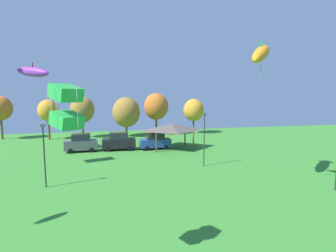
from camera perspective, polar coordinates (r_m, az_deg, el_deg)
kite_flying_2 at (r=37.40m, az=-27.39°, el=10.43°), size 5.17×4.29×1.99m
kite_flying_5 at (r=11.16m, az=-21.24°, el=3.98°), size 1.45×1.46×1.84m
kite_flying_10 at (r=24.31m, az=19.61°, el=14.62°), size 4.25×4.54×3.55m
parked_car_leftmost at (r=37.63m, az=-18.37°, el=-3.52°), size 4.43×2.19×2.47m
parked_car_second_from_left at (r=37.40m, az=-10.60°, el=-3.31°), size 4.63×2.19×2.52m
parked_car_third_from_left at (r=37.51m, az=-2.79°, el=-3.36°), size 4.43×2.19×2.25m
park_pavilion at (r=37.72m, az=0.80°, el=-0.27°), size 6.78×5.48×3.60m
light_post_0 at (r=28.44m, az=7.88°, el=-2.24°), size 0.36×0.20×5.79m
light_post_2 at (r=24.06m, az=-25.36°, el=-5.04°), size 0.36×0.20×5.35m
treeline_tree_0 at (r=53.77m, az=-32.70°, el=3.24°), size 3.88×3.88×7.55m
treeline_tree_1 at (r=49.55m, az=-24.66°, el=3.07°), size 3.37×3.37×6.93m
treeline_tree_2 at (r=49.48m, az=-18.14°, el=3.40°), size 4.22×4.22×7.42m
treeline_tree_3 at (r=49.08m, az=-9.08°, el=2.97°), size 5.07×5.07×7.31m
treeline_tree_4 at (r=50.71m, az=-2.58°, el=4.27°), size 4.68×4.68×8.08m
treeline_tree_5 at (r=52.70m, az=5.60°, el=3.46°), size 4.05×4.05×6.92m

